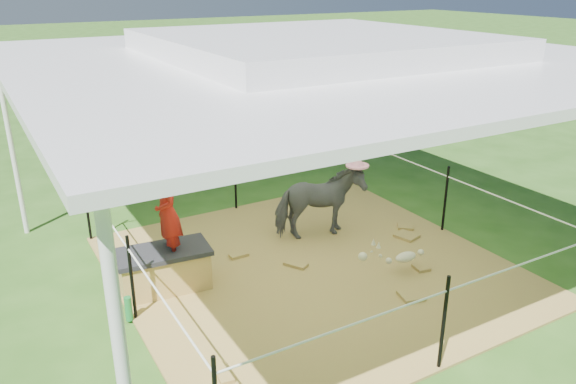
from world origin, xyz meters
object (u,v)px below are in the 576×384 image
distant_person (234,94)px  picnic_table_near (196,107)px  trash_barrel (288,109)px  green_bottle (129,309)px  picnic_table_far (292,85)px  foal (406,255)px  straw_bale (164,271)px  pony (319,203)px  woman (167,204)px

distant_person → picnic_table_near: bearing=12.1°
trash_barrel → green_bottle: bearing=-131.5°
green_bottle → distant_person: (5.00, 8.07, 0.45)m
picnic_table_far → distant_person: (-2.61, -1.43, 0.23)m
picnic_table_near → picnic_table_far: (3.72, 1.51, -0.02)m
foal → distant_person: bearing=78.6°
foal → trash_barrel: trash_barrel is taller
green_bottle → picnic_table_near: picnic_table_near is taller
foal → picnic_table_far: picnic_table_far is taller
straw_bale → pony: 2.37m
straw_bale → woman: 0.83m
green_bottle → trash_barrel: trash_barrel is taller
pony → trash_barrel: pony is taller
woman → picnic_table_far: 11.44m
straw_bale → foal: 2.93m
trash_barrel → pony: bearing=-116.1°
distant_person → pony: bearing=82.0°
woman → distant_person: (4.35, 7.62, -0.46)m
picnic_table_far → woman: bearing=-123.6°
picnic_table_near → picnic_table_far: size_ratio=1.04×
picnic_table_near → foal: bearing=-80.1°
trash_barrel → picnic_table_far: 3.66m
picnic_table_near → picnic_table_far: 4.02m
trash_barrel → picnic_table_far: (1.94, 3.11, -0.08)m
straw_bale → picnic_table_near: picnic_table_near is taller
pony → trash_barrel: (2.78, 5.67, -0.07)m
green_bottle → pony: 3.00m
straw_bale → picnic_table_far: picnic_table_far is taller
foal → distant_person: 8.92m
trash_barrel → distant_person: size_ratio=0.76×
pony → picnic_table_far: size_ratio=0.64×
green_bottle → picnic_table_far: size_ratio=0.15×
pony → trash_barrel: bearing=-15.3°
woman → foal: bearing=72.5°
picnic_table_far → foal: bearing=-109.2°
trash_barrel → straw_bale: bearing=-130.7°
woman → distant_person: woman is taller
woman → picnic_table_near: (3.24, 7.54, -0.67)m
woman → foal: size_ratio=1.40×
woman → picnic_table_near: size_ratio=0.61×
green_bottle → picnic_table_near: bearing=64.1°
green_bottle → pony: size_ratio=0.23×
pony → straw_bale: bearing=107.6°
distant_person → woman: bearing=68.3°
straw_bale → picnic_table_far: 11.48m
straw_bale → green_bottle: 0.72m
picnic_table_near → distant_person: distant_person is taller
woman → picnic_table_near: woman is taller
distant_person → picnic_table_far: bearing=-143.2°
pony → foal: bearing=-154.6°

